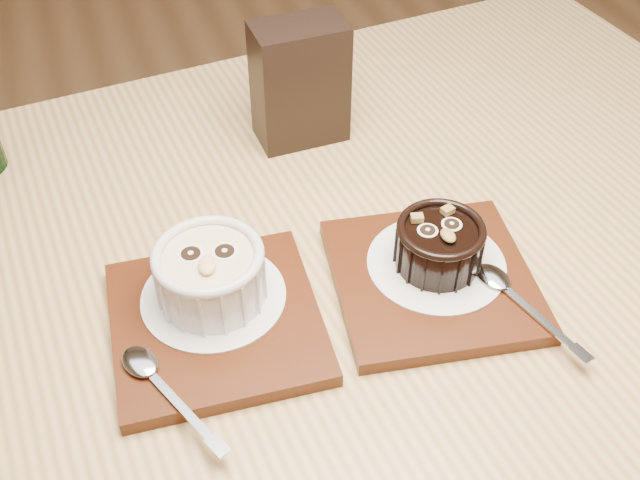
{
  "coord_description": "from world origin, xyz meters",
  "views": [
    {
      "loc": [
        -0.31,
        -0.77,
        1.26
      ],
      "look_at": [
        -0.16,
        -0.32,
        0.81
      ],
      "focal_mm": 42.0,
      "sensor_mm": 36.0,
      "label": 1
    }
  ],
  "objects_px": {
    "ramekin_white": "(210,272)",
    "tray_left": "(216,322)",
    "ramekin_dark": "(439,243)",
    "tray_right": "(432,279)",
    "table": "(303,330)",
    "condiment_stand": "(300,83)"
  },
  "relations": [
    {
      "from": "ramekin_dark",
      "to": "table",
      "type": "bearing_deg",
      "value": 156.57
    },
    {
      "from": "ramekin_white",
      "to": "tray_right",
      "type": "bearing_deg",
      "value": 2.34
    },
    {
      "from": "tray_left",
      "to": "ramekin_white",
      "type": "distance_m",
      "value": 0.05
    },
    {
      "from": "tray_left",
      "to": "condiment_stand",
      "type": "bearing_deg",
      "value": 57.39
    },
    {
      "from": "table",
      "to": "ramekin_white",
      "type": "relative_size",
      "value": 13.06
    },
    {
      "from": "ramekin_dark",
      "to": "condiment_stand",
      "type": "relative_size",
      "value": 0.58
    },
    {
      "from": "tray_left",
      "to": "ramekin_white",
      "type": "xyz_separation_m",
      "value": [
        0.0,
        0.02,
        0.04
      ]
    },
    {
      "from": "table",
      "to": "condiment_stand",
      "type": "height_order",
      "value": "condiment_stand"
    },
    {
      "from": "tray_left",
      "to": "condiment_stand",
      "type": "relative_size",
      "value": 1.29
    },
    {
      "from": "table",
      "to": "tray_right",
      "type": "relative_size",
      "value": 7.06
    },
    {
      "from": "table",
      "to": "condiment_stand",
      "type": "bearing_deg",
      "value": 71.84
    },
    {
      "from": "tray_left",
      "to": "ramekin_dark",
      "type": "xyz_separation_m",
      "value": [
        0.21,
        -0.01,
        0.03
      ]
    },
    {
      "from": "condiment_stand",
      "to": "ramekin_white",
      "type": "bearing_deg",
      "value": -124.51
    },
    {
      "from": "tray_left",
      "to": "table",
      "type": "bearing_deg",
      "value": 25.1
    },
    {
      "from": "ramekin_dark",
      "to": "condiment_stand",
      "type": "xyz_separation_m",
      "value": [
        -0.05,
        0.26,
        0.03
      ]
    },
    {
      "from": "ramekin_white",
      "to": "tray_right",
      "type": "xyz_separation_m",
      "value": [
        0.2,
        -0.04,
        -0.04
      ]
    },
    {
      "from": "table",
      "to": "tray_left",
      "type": "distance_m",
      "value": 0.14
    },
    {
      "from": "ramekin_white",
      "to": "tray_right",
      "type": "relative_size",
      "value": 0.54
    },
    {
      "from": "ramekin_white",
      "to": "tray_right",
      "type": "height_order",
      "value": "ramekin_white"
    },
    {
      "from": "table",
      "to": "condiment_stand",
      "type": "xyz_separation_m",
      "value": [
        0.07,
        0.21,
        0.16
      ]
    },
    {
      "from": "ramekin_dark",
      "to": "condiment_stand",
      "type": "height_order",
      "value": "condiment_stand"
    },
    {
      "from": "ramekin_white",
      "to": "tray_left",
      "type": "bearing_deg",
      "value": -85.89
    }
  ]
}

